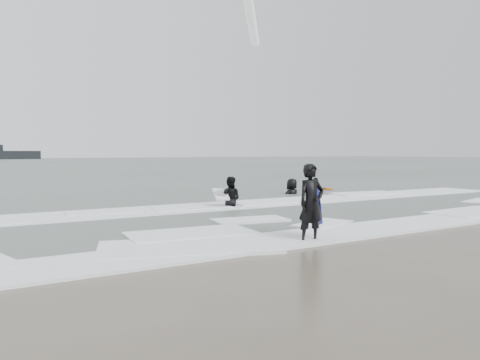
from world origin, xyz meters
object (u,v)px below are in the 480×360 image
surfer_centre (311,242)px  surfer_wading (230,208)px  surfer_right_far (292,195)px  surfer_right_near (315,191)px

surfer_centre → surfer_wading: (1.69, 6.80, 0.00)m
surfer_wading → surfer_right_far: surfer_right_far is taller
surfer_centre → surfer_wading: 7.01m
surfer_wading → surfer_right_near: bearing=-109.8°
surfer_centre → surfer_right_near: size_ratio=0.99×
surfer_centre → surfer_right_near: 14.63m
surfer_centre → surfer_right_far: bearing=58.1°
surfer_wading → surfer_right_far: size_ratio=0.89×
surfer_right_near → surfer_centre: bearing=-6.1°
surfer_right_near → surfer_right_far: surfer_right_far is taller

